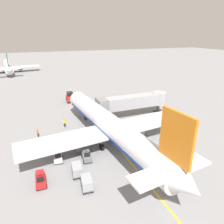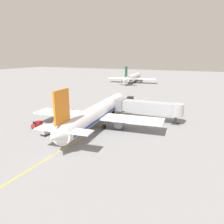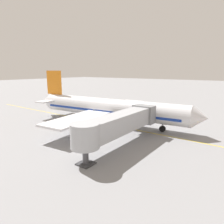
{
  "view_description": "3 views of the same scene",
  "coord_description": "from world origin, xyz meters",
  "px_view_note": "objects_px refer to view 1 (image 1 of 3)",
  "views": [
    {
      "loc": [
        -11.93,
        -28.62,
        17.66
      ],
      "look_at": [
        1.88,
        5.43,
        3.44
      ],
      "focal_mm": 32.56,
      "sensor_mm": 36.0,
      "label": 1
    },
    {
      "loc": [
        22.79,
        -42.58,
        15.96
      ],
      "look_at": [
        2.17,
        2.33,
        3.21
      ],
      "focal_mm": 35.58,
      "sensor_mm": 36.0,
      "label": 2
    },
    {
      "loc": [
        31.12,
        24.93,
        10.78
      ],
      "look_at": [
        1.61,
        3.17,
        3.1
      ],
      "focal_mm": 32.27,
      "sensor_mm": 36.0,
      "label": 3
    }
  ],
  "objects_px": {
    "jet_bridge": "(133,102)",
    "baggage_cart_second_in_train": "(87,182)",
    "baggage_tug_trailing": "(58,156)",
    "ground_crew_wing_walker": "(82,134)",
    "ground_crew_loader": "(65,123)",
    "baggage_tug_lead": "(41,179)",
    "distant_taxiing_airliner": "(8,66)",
    "baggage_tug_spare": "(86,155)",
    "pushback_tractor": "(70,97)",
    "parked_airliner": "(109,125)",
    "baggage_cart_front": "(77,169)",
    "ground_crew_marshaller": "(38,132)"
  },
  "relations": [
    {
      "from": "parked_airliner",
      "to": "baggage_tug_spare",
      "type": "relative_size",
      "value": 14.39
    },
    {
      "from": "baggage_tug_trailing",
      "to": "baggage_cart_front",
      "type": "relative_size",
      "value": 0.89
    },
    {
      "from": "parked_airliner",
      "to": "baggage_cart_front",
      "type": "relative_size",
      "value": 12.64
    },
    {
      "from": "baggage_tug_lead",
      "to": "baggage_tug_spare",
      "type": "distance_m",
      "value": 7.37
    },
    {
      "from": "ground_crew_wing_walker",
      "to": "ground_crew_loader",
      "type": "relative_size",
      "value": 1.0
    },
    {
      "from": "pushback_tractor",
      "to": "ground_crew_wing_walker",
      "type": "xyz_separation_m",
      "value": [
        -2.49,
        -22.77,
        -0.15
      ]
    },
    {
      "from": "baggage_cart_second_in_train",
      "to": "ground_crew_wing_walker",
      "type": "bearing_deg",
      "value": 78.54
    },
    {
      "from": "baggage_tug_lead",
      "to": "baggage_tug_spare",
      "type": "xyz_separation_m",
      "value": [
        6.71,
        3.05,
        0.0
      ]
    },
    {
      "from": "baggage_tug_trailing",
      "to": "distant_taxiing_airliner",
      "type": "distance_m",
      "value": 84.53
    },
    {
      "from": "baggage_tug_spare",
      "to": "distant_taxiing_airliner",
      "type": "distance_m",
      "value": 86.53
    },
    {
      "from": "baggage_tug_spare",
      "to": "ground_crew_marshaller",
      "type": "bearing_deg",
      "value": 121.27
    },
    {
      "from": "baggage_tug_trailing",
      "to": "pushback_tractor",
      "type": "bearing_deg",
      "value": 75.15
    },
    {
      "from": "baggage_tug_spare",
      "to": "baggage_cart_front",
      "type": "xyz_separation_m",
      "value": [
        -2.11,
        -3.08,
        0.24
      ]
    },
    {
      "from": "baggage_tug_lead",
      "to": "baggage_cart_second_in_train",
      "type": "relative_size",
      "value": 0.85
    },
    {
      "from": "jet_bridge",
      "to": "distant_taxiing_airliner",
      "type": "height_order",
      "value": "distant_taxiing_airliner"
    },
    {
      "from": "baggage_cart_second_in_train",
      "to": "baggage_tug_lead",
      "type": "bearing_deg",
      "value": 149.81
    },
    {
      "from": "baggage_tug_spare",
      "to": "baggage_cart_second_in_train",
      "type": "bearing_deg",
      "value": -104.87
    },
    {
      "from": "ground_crew_loader",
      "to": "distant_taxiing_airliner",
      "type": "height_order",
      "value": "distant_taxiing_airliner"
    },
    {
      "from": "pushback_tractor",
      "to": "ground_crew_loader",
      "type": "distance_m",
      "value": 17.04
    },
    {
      "from": "baggage_tug_lead",
      "to": "ground_crew_marshaller",
      "type": "distance_m",
      "value": 13.4
    },
    {
      "from": "jet_bridge",
      "to": "baggage_cart_second_in_train",
      "type": "relative_size",
      "value": 5.71
    },
    {
      "from": "baggage_tug_lead",
      "to": "distant_taxiing_airliner",
      "type": "relative_size",
      "value": 0.07
    },
    {
      "from": "baggage_cart_second_in_train",
      "to": "ground_crew_marshaller",
      "type": "relative_size",
      "value": 1.75
    },
    {
      "from": "baggage_tug_spare",
      "to": "ground_crew_loader",
      "type": "distance_m",
      "value": 12.76
    },
    {
      "from": "jet_bridge",
      "to": "ground_crew_loader",
      "type": "distance_m",
      "value": 15.64
    },
    {
      "from": "baggage_cart_front",
      "to": "ground_crew_marshaller",
      "type": "height_order",
      "value": "ground_crew_marshaller"
    },
    {
      "from": "baggage_cart_second_in_train",
      "to": "ground_crew_loader",
      "type": "bearing_deg",
      "value": 88.17
    },
    {
      "from": "jet_bridge",
      "to": "baggage_cart_front",
      "type": "height_order",
      "value": "jet_bridge"
    },
    {
      "from": "pushback_tractor",
      "to": "ground_crew_marshaller",
      "type": "xyz_separation_m",
      "value": [
        -9.69,
        -18.84,
        -0.15
      ]
    },
    {
      "from": "baggage_tug_spare",
      "to": "baggage_cart_front",
      "type": "bearing_deg",
      "value": -124.44
    },
    {
      "from": "distant_taxiing_airliner",
      "to": "ground_crew_loader",
      "type": "bearing_deg",
      "value": -78.71
    },
    {
      "from": "baggage_tug_lead",
      "to": "baggage_cart_front",
      "type": "xyz_separation_m",
      "value": [
        4.59,
        -0.03,
        0.24
      ]
    },
    {
      "from": "parked_airliner",
      "to": "ground_crew_loader",
      "type": "height_order",
      "value": "parked_airliner"
    },
    {
      "from": "baggage_tug_trailing",
      "to": "distant_taxiing_airliner",
      "type": "relative_size",
      "value": 0.07
    },
    {
      "from": "baggage_tug_lead",
      "to": "ground_crew_wing_walker",
      "type": "height_order",
      "value": "ground_crew_wing_walker"
    },
    {
      "from": "baggage_tug_spare",
      "to": "jet_bridge",
      "type": "bearing_deg",
      "value": 41.61
    },
    {
      "from": "baggage_cart_second_in_train",
      "to": "ground_crew_wing_walker",
      "type": "xyz_separation_m",
      "value": [
        2.52,
        12.44,
        0.0
      ]
    },
    {
      "from": "baggage_cart_front",
      "to": "ground_crew_wing_walker",
      "type": "distance_m",
      "value": 9.97
    },
    {
      "from": "baggage_tug_lead",
      "to": "baggage_tug_spare",
      "type": "relative_size",
      "value": 0.97
    },
    {
      "from": "jet_bridge",
      "to": "baggage_cart_second_in_train",
      "type": "xyz_separation_m",
      "value": [
        -16.03,
        -18.84,
        -2.51
      ]
    },
    {
      "from": "pushback_tractor",
      "to": "ground_crew_wing_walker",
      "type": "relative_size",
      "value": 2.7
    },
    {
      "from": "jet_bridge",
      "to": "baggage_cart_second_in_train",
      "type": "distance_m",
      "value": 24.87
    },
    {
      "from": "ground_crew_loader",
      "to": "ground_crew_marshaller",
      "type": "relative_size",
      "value": 1.0
    },
    {
      "from": "baggage_tug_trailing",
      "to": "ground_crew_wing_walker",
      "type": "height_order",
      "value": "ground_crew_wing_walker"
    },
    {
      "from": "baggage_tug_lead",
      "to": "pushback_tractor",
      "type": "bearing_deg",
      "value": 72.57
    },
    {
      "from": "jet_bridge",
      "to": "baggage_tug_spare",
      "type": "xyz_separation_m",
      "value": [
        -14.43,
        -12.82,
        -2.75
      ]
    },
    {
      "from": "pushback_tractor",
      "to": "ground_crew_loader",
      "type": "bearing_deg",
      "value": -105.0
    },
    {
      "from": "baggage_tug_lead",
      "to": "ground_crew_loader",
      "type": "bearing_deg",
      "value": 70.11
    },
    {
      "from": "baggage_tug_trailing",
      "to": "baggage_tug_spare",
      "type": "height_order",
      "value": "same"
    },
    {
      "from": "pushback_tractor",
      "to": "baggage_tug_lead",
      "type": "bearing_deg",
      "value": -107.43
    }
  ]
}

